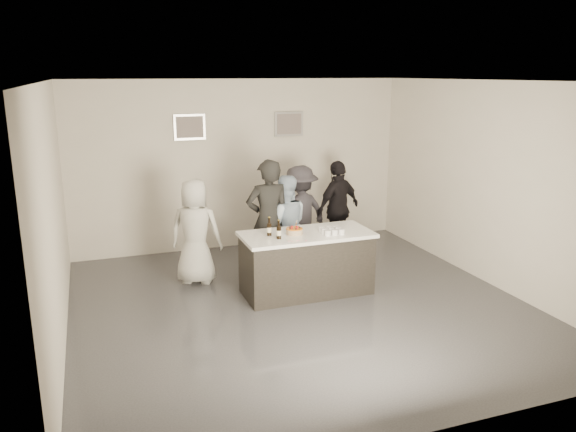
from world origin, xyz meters
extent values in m
plane|color=#3D3D42|center=(0.00, 0.00, 0.00)|extent=(6.00, 6.00, 0.00)
plane|color=white|center=(0.00, 0.00, 3.00)|extent=(6.00, 6.00, 0.00)
cube|color=silver|center=(0.00, 3.00, 1.50)|extent=(6.00, 0.04, 3.00)
cube|color=silver|center=(0.00, -3.00, 1.50)|extent=(6.00, 0.04, 3.00)
cube|color=silver|center=(-3.00, 0.00, 1.50)|extent=(0.04, 6.00, 3.00)
cube|color=silver|center=(3.00, 0.00, 1.50)|extent=(0.04, 6.00, 3.00)
cube|color=#B2B2B7|center=(-0.90, 2.97, 2.20)|extent=(0.54, 0.04, 0.44)
cube|color=#B2B2B7|center=(0.90, 2.97, 2.20)|extent=(0.54, 0.04, 0.44)
cube|color=white|center=(0.25, 0.42, 0.45)|extent=(1.86, 0.86, 0.90)
cylinder|color=orange|center=(0.07, 0.43, 0.94)|extent=(0.24, 0.24, 0.07)
cylinder|color=black|center=(-0.29, 0.47, 1.03)|extent=(0.07, 0.07, 0.26)
cylinder|color=black|center=(-0.21, 0.28, 1.03)|extent=(0.07, 0.07, 0.26)
cube|color=orange|center=(0.58, 0.30, 0.94)|extent=(0.30, 0.30, 0.08)
cube|color=pink|center=(-0.01, 0.09, 0.90)|extent=(0.24, 0.08, 0.01)
imported|color=black|center=(-0.09, 1.14, 0.93)|extent=(0.69, 0.46, 1.87)
imported|color=#ACC4E1|center=(0.22, 1.27, 0.79)|extent=(0.86, 0.72, 1.59)
imported|color=silver|center=(-1.15, 1.38, 0.80)|extent=(0.93, 0.80, 1.60)
imported|color=black|center=(1.42, 1.91, 0.83)|extent=(1.05, 0.75, 1.66)
imported|color=#2F2D35|center=(0.70, 1.86, 0.81)|extent=(1.18, 0.89, 1.62)
camera|label=1|loc=(-2.57, -6.67, 3.10)|focal=35.00mm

